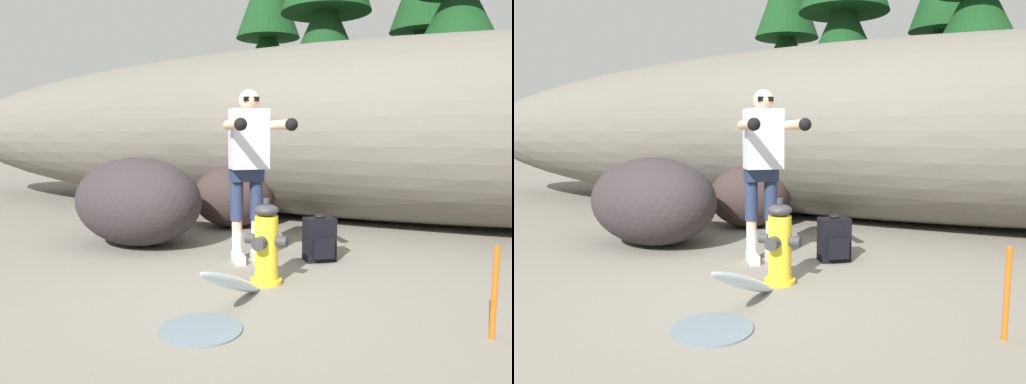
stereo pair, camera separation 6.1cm
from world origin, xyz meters
TOP-DOWN VIEW (x-y plane):
  - ground_plane at (0.00, 0.00)m, footprint 56.00×56.00m
  - dirt_embankment at (0.00, 3.80)m, footprint 17.31×3.20m
  - fire_hydrant at (0.13, 0.31)m, footprint 0.38×0.33m
  - hydrant_water_jet at (0.13, -0.42)m, footprint 0.55×1.22m
  - utility_worker at (-0.28, 0.83)m, footprint 0.91×1.00m
  - spare_backpack at (0.33, 1.21)m, footprint 0.36×0.36m
  - boulder_large at (-1.26, 2.42)m, footprint 1.44×1.50m
  - boulder_mid at (-1.79, 1.02)m, footprint 1.78×1.49m
  - boulder_small at (-2.93, 2.09)m, footprint 0.96×0.87m
  - pine_tree_far_left at (-3.71, 9.23)m, footprint 2.76×2.76m
  - pine_tree_left at (-1.20, 6.38)m, footprint 2.85×2.85m
  - pine_tree_center at (0.42, 9.41)m, footprint 2.59×2.59m
  - pine_tree_right at (1.33, 6.40)m, footprint 2.64×2.64m
  - survey_stake at (1.87, -0.10)m, footprint 0.04×0.04m

SIDE VIEW (x-z plane):
  - ground_plane at x=0.00m, z-range -0.04..0.00m
  - hydrant_water_jet at x=0.13m, z-range -0.11..0.38m
  - spare_backpack at x=0.33m, z-range -0.02..0.45m
  - boulder_small at x=-2.93m, z-range 0.00..0.46m
  - survey_stake at x=1.87m, z-range 0.00..0.60m
  - fire_hydrant at x=0.13m, z-range -0.03..0.71m
  - boulder_large at x=-1.26m, z-range 0.00..0.86m
  - boulder_mid at x=-1.79m, z-range 0.00..1.02m
  - utility_worker at x=-0.28m, z-range 0.23..1.93m
  - dirt_embankment at x=0.00m, z-range 0.00..2.63m
  - pine_tree_left at x=-1.20m, z-range 0.12..6.46m
  - pine_tree_center at x=0.42m, z-range 0.27..6.48m
  - pine_tree_right at x=1.33m, z-range 0.47..6.52m
  - pine_tree_far_left at x=-3.71m, z-range 0.37..6.68m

